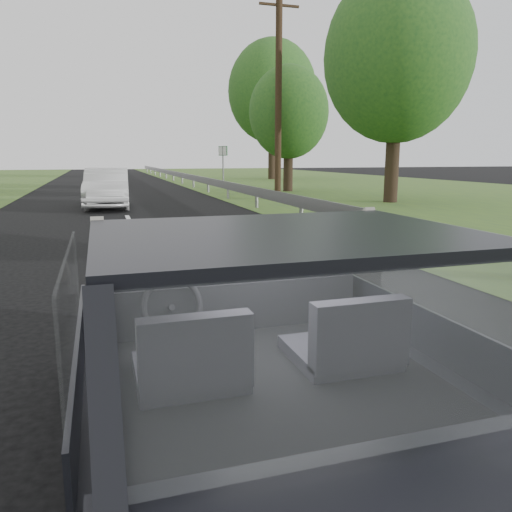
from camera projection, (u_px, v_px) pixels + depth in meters
ground at (256, 471)px, 2.84m from camera, size 140.00×140.00×0.00m
subject_car at (256, 351)px, 2.70m from camera, size 1.80×4.00×1.45m
dashboard at (227, 298)px, 3.26m from camera, size 1.58×0.45×0.30m
driver_seat at (192, 353)px, 2.28m from camera, size 0.50×0.72×0.42m
passenger_seat at (349, 334)px, 2.51m from camera, size 0.50×0.72×0.42m
steering_wheel at (172, 306)px, 2.85m from camera, size 0.36×0.36×0.04m
cat at (274, 260)px, 3.30m from camera, size 0.61×0.32×0.26m
guardrail at (297, 201)px, 13.34m from camera, size 0.05×90.00×0.32m
other_car at (107, 188)px, 17.34m from camera, size 1.84×4.22×1.36m
highway_sign at (223, 166)px, 30.38m from camera, size 0.40×0.92×2.36m
utility_pole at (278, 93)px, 22.11m from camera, size 0.36×0.36×9.04m
tree_1 at (396, 92)px, 18.60m from camera, size 6.13×6.13×8.25m
tree_2 at (289, 131)px, 24.89m from camera, size 4.07×4.07×6.00m
tree_3 at (272, 112)px, 37.96m from camera, size 7.91×7.91×10.12m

